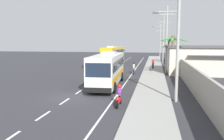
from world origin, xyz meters
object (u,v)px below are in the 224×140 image
coach_bus_foreground (108,68)px  utility_pole_distant (160,40)px  coach_bus_far_lane (113,54)px  roadside_building (223,60)px  utility_pole_mid (167,39)px  palm_nearest (173,45)px  utility_pole_nearest (177,40)px  palm_second (173,46)px  palm_third (169,46)px  utility_pole_far (163,38)px  pedestrian_near_kerb (153,63)px  motorcycle_trailing (134,69)px  motorcycle_beside_bus (119,97)px

coach_bus_foreground → utility_pole_distant: utility_pole_distant is taller
coach_bus_far_lane → roadside_building: 22.54m
utility_pole_mid → palm_nearest: bearing=82.1°
utility_pole_nearest → palm_second: 14.06m
utility_pole_distant → palm_nearest: size_ratio=1.59×
palm_third → utility_pole_far: bearing=-114.4°
utility_pole_mid → roadside_building: bearing=7.4°
pedestrian_near_kerb → palm_nearest: palm_nearest is taller
coach_bus_far_lane → motorcycle_trailing: 15.76m
motorcycle_beside_bus → utility_pole_nearest: (4.22, 1.94, 4.23)m
utility_pole_mid → roadside_building: (8.17, 1.07, -3.06)m
roadside_building → utility_pole_mid: bearing=-172.6°
coach_bus_far_lane → utility_pole_distant: utility_pole_distant is taller
palm_third → roadside_building: 19.76m
utility_pole_mid → coach_bus_far_lane: bearing=126.9°
pedestrian_near_kerb → utility_pole_nearest: 22.02m
coach_bus_far_lane → pedestrian_near_kerb: bearing=-45.9°
coach_bus_far_lane → utility_pole_nearest: 32.24m
coach_bus_far_lane → pedestrian_near_kerb: (8.49, -8.78, -0.96)m
utility_pole_far → palm_second: (0.75, -19.02, -1.48)m
motorcycle_beside_bus → pedestrian_near_kerb: bearing=84.5°
palm_nearest → utility_pole_far: bearing=136.8°
palm_second → palm_third: bearing=88.4°
palm_nearest → palm_third: 5.01m
utility_pole_far → palm_third: bearing=65.6°
palm_nearest → roadside_building: palm_nearest is taller
coach_bus_foreground → utility_pole_distant: bearing=81.7°
motorcycle_beside_bus → roadside_building: roadside_building is taller
utility_pole_distant → roadside_building: (8.42, -31.97, -2.88)m
coach_bus_foreground → utility_pole_far: 28.22m
utility_pole_far → palm_nearest: bearing=-43.2°
utility_pole_nearest → palm_third: bearing=87.9°
motorcycle_trailing → utility_pole_mid: bearing=9.5°
coach_bus_foreground → palm_nearest: size_ratio=1.81×
motorcycle_beside_bus → palm_second: (4.92, 15.96, 3.42)m
motorcycle_trailing → pedestrian_near_kerb: bearing=64.7°
utility_pole_nearest → pedestrian_near_kerb: bearing=95.2°
motorcycle_beside_bus → palm_second: palm_second is taller
utility_pole_far → palm_nearest: 3.21m
coach_bus_foreground → utility_pole_distant: 44.27m
utility_pole_nearest → palm_third: utility_pole_nearest is taller
motorcycle_beside_bus → palm_nearest: bearing=79.4°
palm_nearest → pedestrian_near_kerb: bearing=-112.5°
coach_bus_foreground → roadside_building: 18.87m
motorcycle_trailing → palm_third: palm_third is taller
coach_bus_far_lane → roadside_building: size_ratio=0.69×
palm_second → palm_third: palm_second is taller
motorcycle_trailing → utility_pole_nearest: size_ratio=0.21×
pedestrian_near_kerb → coach_bus_foreground: bearing=-121.8°
utility_pole_nearest → utility_pole_mid: 16.52m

